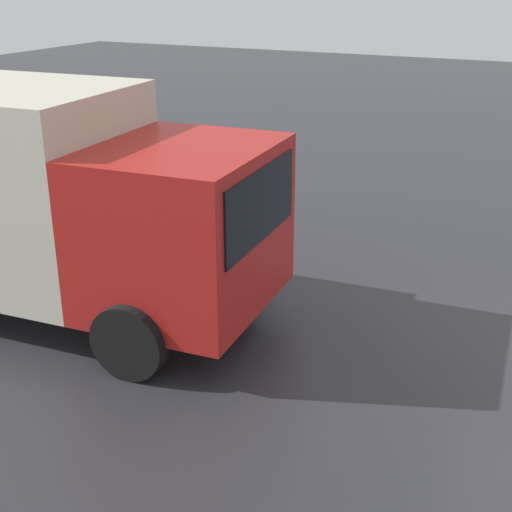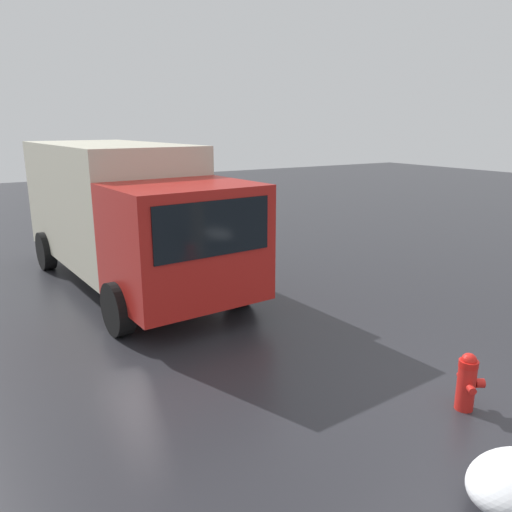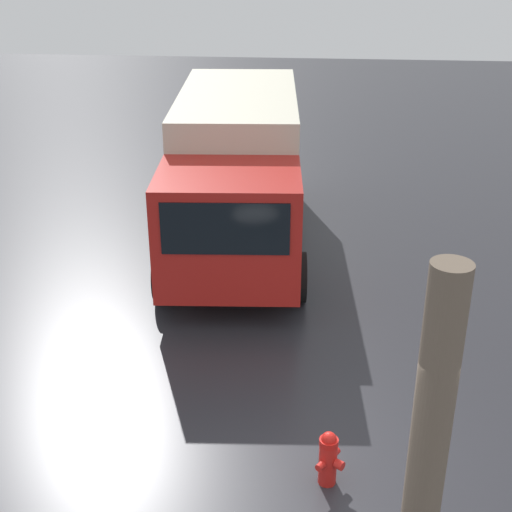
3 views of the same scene
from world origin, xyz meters
TOP-DOWN VIEW (x-y plane):
  - delivery_truck at (7.13, 1.89)m, footprint 7.29×3.05m

SIDE VIEW (x-z plane):
  - delivery_truck at x=7.13m, z-range 0.14..3.10m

